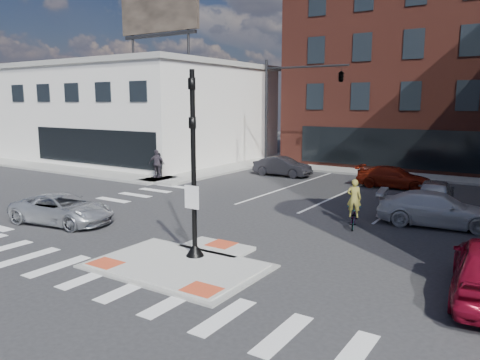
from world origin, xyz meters
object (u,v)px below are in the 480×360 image
Objects in this scene: pedestrian_b at (157,164)px; silver_suv at (63,209)px; bg_car_dark at (282,166)px; bg_car_silver at (435,193)px; pedestrian_a at (159,165)px; cyclist at (353,212)px; bg_car_red at (394,177)px; white_pickup at (438,209)px.

silver_suv is at bearing -85.36° from pedestrian_b.
pedestrian_b is (-6.15, -6.03, 0.41)m from bg_car_dark.
bg_car_silver is 17.06m from pedestrian_a.
cyclist is at bearing -69.75° from silver_suv.
bg_car_silver reaches higher than bg_car_red.
pedestrian_a is (-15.00, 4.61, 0.29)m from cyclist.
white_pickup is 1.17× the size of bg_car_silver.
cyclist is (10.55, 6.07, 0.05)m from silver_suv.
pedestrian_a is at bearing 73.89° from white_pickup.
bg_car_red is at bearing 23.26° from pedestrian_a.
bg_car_red is at bearing 3.64° from pedestrian_b.
silver_suv is at bearing 13.10° from cyclist.
silver_suv is 12.18m from cyclist.
bg_car_silver is 0.94× the size of bg_car_red.
bg_car_dark is at bearing 84.09° from bg_car_red.
silver_suv is 17.42m from bg_car_silver.
white_pickup is (13.37, 8.28, 0.07)m from silver_suv.
bg_car_red reaches higher than silver_suv.
bg_car_dark reaches higher than bg_car_red.
bg_car_silver reaches higher than silver_suv.
bg_car_dark reaches higher than silver_suv.
bg_car_silver is 6.32m from cyclist.
pedestrian_b is (0.00, -0.18, 0.11)m from pedestrian_a.
bg_car_dark is 11.73m from bg_car_silver.
pedestrian_a is at bearing 108.50° from bg_car_red.
bg_car_red is at bearing -92.84° from bg_car_dark.
bg_car_red is 10.10m from cyclist.
bg_car_red is (-3.89, 7.84, -0.07)m from white_pickup.
silver_suv is 16.62m from bg_car_dark.
pedestrian_a reaches higher than silver_suv.
silver_suv is 2.24× the size of cyclist.
cyclist reaches higher than bg_car_dark.
cyclist is at bearing 119.59° from white_pickup.
pedestrian_a is (-17.82, 2.41, 0.27)m from white_pickup.
bg_car_silver is 2.53× the size of pedestrian_a.
silver_suv is at bearing 146.74° from bg_car_red.
bg_car_dark is 7.78m from bg_car_red.
bg_car_dark is at bearing -15.57° from silver_suv.
white_pickup reaches higher than silver_suv.
bg_car_silver is 2.04× the size of cyclist.
cyclist is (-2.82, -2.20, -0.02)m from white_pickup.
bg_car_dark is (1.71, 16.54, 0.04)m from silver_suv.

